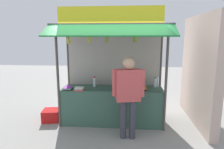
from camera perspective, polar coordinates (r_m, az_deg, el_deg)
The scene contains 19 objects.
ground_plane at distance 5.29m, azimuth -0.00°, elevation -13.58°, with size 20.00×20.00×0.00m, color gray.
stall_counter at distance 5.12m, azimuth -0.00°, elevation -8.91°, with size 2.52×0.67×0.92m, color #385B4C.
stall_structure at distance 5.00m, azimuth 0.15°, elevation 5.37°, with size 2.72×1.58×2.82m.
water_bottle_right at distance 5.13m, azimuth -5.07°, elevation -2.15°, with size 0.07×0.07×0.27m.
water_bottle_front_right at distance 5.26m, azimuth 12.95°, elevation -2.18°, with size 0.07×0.07×0.24m.
water_bottle_back_left at distance 5.02m, azimuth 5.02°, elevation -2.27°, with size 0.08×0.08×0.29m.
water_bottle_back_right at distance 5.08m, azimuth 2.03°, elevation -2.03°, with size 0.09×0.09×0.30m.
water_bottle_front_left at distance 5.19m, azimuth 12.27°, elevation -2.22°, with size 0.07×0.07×0.26m.
magazine_stack_rear_center at distance 4.86m, azimuth 2.13°, elevation -4.09°, with size 0.21×0.27×0.04m.
magazine_stack_left at distance 4.87m, azimuth -9.31°, elevation -4.07°, with size 0.24×0.26×0.06m.
magazine_stack_far_left at distance 5.00m, azimuth -12.54°, elevation -3.84°, with size 0.22×0.31×0.06m.
magazine_stack_mid_right at distance 4.85m, azimuth 8.69°, elevation -4.04°, with size 0.22×0.32×0.08m.
banana_bunch_inner_left at distance 4.37m, azimuth 6.57°, elevation 10.18°, with size 0.11×0.10×0.28m.
banana_bunch_leftmost at distance 4.46m, azimuth -6.60°, elevation 10.00°, with size 0.10×0.11×0.29m.
banana_bunch_rightmost at distance 4.57m, azimuth -12.37°, elevation 9.57°, with size 0.10×0.10×0.31m.
banana_bunch_inner_right at distance 4.40m, azimuth -1.52°, elevation 9.95°, with size 0.11×0.10×0.29m.
vendor_person at distance 4.19m, azimuth 4.66°, elevation -4.63°, with size 0.68×0.32×1.78m.
plastic_crate at distance 5.58m, azimuth -17.06°, elevation -11.10°, with size 0.42×0.42×0.30m, color red.
neighbour_wall at distance 5.46m, azimuth 23.70°, elevation 1.14°, with size 0.20×2.40×2.71m, color #C3A99B.
Camera 1 is at (0.42, -4.81, 2.18)m, focal length 31.82 mm.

